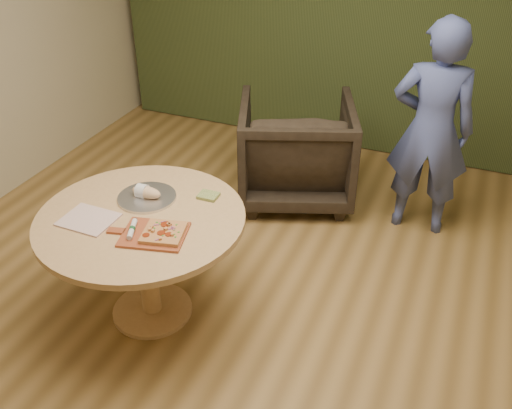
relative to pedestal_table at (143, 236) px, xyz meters
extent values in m
cube|color=olive|center=(0.56, -0.02, -0.62)|extent=(5.00, 6.00, 0.02)
cube|color=#293618|center=(0.56, 2.88, 0.79)|extent=(4.80, 0.14, 2.78)
cylinder|color=tan|center=(0.00, 0.00, -0.59)|extent=(0.51, 0.51, 0.03)
cylinder|color=tan|center=(0.00, 0.00, -0.25)|extent=(0.12, 0.12, 0.68)
cylinder|color=tan|center=(0.00, 0.00, 0.12)|extent=(1.23, 1.23, 0.04)
cube|color=#984526|center=(0.18, -0.14, 0.15)|extent=(0.41, 0.36, 0.01)
cube|color=#984526|center=(-0.04, -0.19, 0.15)|extent=(0.11, 0.07, 0.01)
cube|color=#BD844A|center=(0.23, -0.12, 0.17)|extent=(0.27, 0.27, 0.02)
cylinder|color=maroon|center=(0.23, -0.15, 0.18)|extent=(0.05, 0.05, 0.00)
cylinder|color=maroon|center=(0.16, -0.20, 0.18)|extent=(0.04, 0.04, 0.00)
cylinder|color=maroon|center=(0.21, -0.06, 0.18)|extent=(0.05, 0.05, 0.00)
cylinder|color=maroon|center=(0.27, -0.14, 0.18)|extent=(0.04, 0.04, 0.00)
cube|color=#CB884C|center=(0.16, -0.15, 0.18)|extent=(0.03, 0.03, 0.01)
cube|color=#CB884C|center=(0.18, -0.15, 0.18)|extent=(0.02, 0.02, 0.01)
cube|color=#CB884C|center=(0.30, -0.14, 0.18)|extent=(0.02, 0.02, 0.01)
cube|color=#CB884C|center=(0.24, -0.11, 0.18)|extent=(0.02, 0.02, 0.01)
cube|color=#CB884C|center=(0.24, -0.06, 0.18)|extent=(0.02, 0.02, 0.01)
cube|color=#CB884C|center=(0.16, -0.12, 0.18)|extent=(0.02, 0.02, 0.01)
cube|color=#CB884C|center=(0.26, -0.20, 0.18)|extent=(0.02, 0.02, 0.01)
cube|color=#CB884C|center=(0.23, -0.06, 0.18)|extent=(0.02, 0.02, 0.01)
cube|color=#357E27|center=(0.28, -0.09, 0.18)|extent=(0.01, 0.01, 0.00)
cube|color=#357E27|center=(0.15, -0.07, 0.18)|extent=(0.01, 0.01, 0.00)
cube|color=#357E27|center=(0.32, -0.15, 0.18)|extent=(0.01, 0.01, 0.00)
cube|color=#357E27|center=(0.30, -0.13, 0.18)|extent=(0.01, 0.01, 0.00)
cube|color=#357E27|center=(0.18, -0.07, 0.18)|extent=(0.01, 0.01, 0.00)
cube|color=#357E27|center=(0.31, -0.10, 0.18)|extent=(0.01, 0.01, 0.00)
cube|color=#357E27|center=(0.17, -0.12, 0.18)|extent=(0.01, 0.01, 0.00)
cube|color=#357E27|center=(0.25, -0.16, 0.18)|extent=(0.01, 0.01, 0.00)
cube|color=#357E27|center=(0.27, -0.04, 0.18)|extent=(0.01, 0.01, 0.00)
cube|color=#984779|center=(0.27, -0.09, 0.18)|extent=(0.03, 0.02, 0.00)
cube|color=#984779|center=(0.26, -0.09, 0.18)|extent=(0.03, 0.02, 0.00)
cube|color=#984779|center=(0.24, -0.21, 0.18)|extent=(0.02, 0.03, 0.00)
cube|color=#984779|center=(0.17, -0.09, 0.18)|extent=(0.03, 0.02, 0.00)
cube|color=#984779|center=(0.26, -0.07, 0.18)|extent=(0.03, 0.01, 0.00)
cube|color=#984779|center=(0.15, -0.11, 0.18)|extent=(0.01, 0.03, 0.00)
cube|color=#984779|center=(0.19, -0.05, 0.18)|extent=(0.03, 0.02, 0.00)
cylinder|color=silver|center=(0.06, -0.17, 0.17)|extent=(0.09, 0.17, 0.03)
cylinder|color=#194C26|center=(0.06, -0.17, 0.17)|extent=(0.04, 0.04, 0.03)
cube|color=silver|center=(0.02, -0.08, 0.17)|extent=(0.03, 0.04, 0.00)
cube|color=white|center=(-0.25, -0.15, 0.15)|extent=(0.30, 0.26, 0.01)
cylinder|color=silver|center=(-0.07, 0.18, 0.14)|extent=(0.35, 0.35, 0.01)
cylinder|color=silver|center=(-0.07, 0.18, 0.15)|extent=(0.36, 0.36, 0.02)
ellipsoid|color=#DCB586|center=(-0.07, 0.18, 0.18)|extent=(0.19, 0.08, 0.07)
cylinder|color=silver|center=(-0.10, 0.18, 0.18)|extent=(0.06, 0.09, 0.09)
cube|color=#5C6D31|center=(0.27, 0.34, 0.15)|extent=(0.12, 0.10, 0.02)
imported|color=black|center=(0.37, 1.73, -0.14)|extent=(1.16, 1.12, 0.94)
imported|color=#445293|center=(1.41, 1.68, 0.21)|extent=(0.63, 0.44, 1.65)
camera|label=1|loc=(1.68, -2.28, 1.98)|focal=40.00mm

